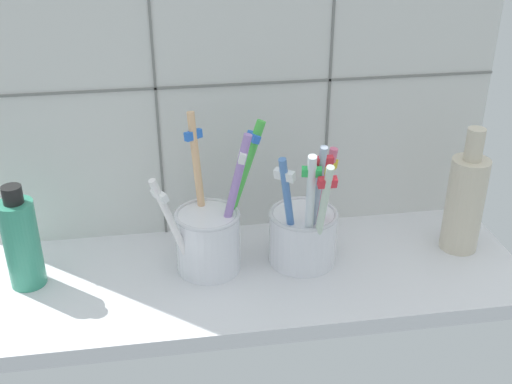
{
  "coord_description": "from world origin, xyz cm",
  "views": [
    {
      "loc": [
        -10.12,
        -63.31,
        46.27
      ],
      "look_at": [
        0.0,
        1.65,
        11.89
      ],
      "focal_mm": 45.08,
      "sensor_mm": 36.0,
      "label": 1
    }
  ],
  "objects_px": {
    "toothbrush_cup_right": "(304,232)",
    "soap_bottle": "(22,242)",
    "toothbrush_cup_left": "(209,234)",
    "ceramic_vase": "(465,201)"
  },
  "relations": [
    {
      "from": "toothbrush_cup_right",
      "to": "toothbrush_cup_left",
      "type": "bearing_deg",
      "value": 177.52
    },
    {
      "from": "toothbrush_cup_right",
      "to": "soap_bottle",
      "type": "xyz_separation_m",
      "value": [
        -0.33,
        0.01,
        0.01
      ]
    },
    {
      "from": "toothbrush_cup_left",
      "to": "toothbrush_cup_right",
      "type": "bearing_deg",
      "value": -2.48
    },
    {
      "from": "toothbrush_cup_left",
      "to": "ceramic_vase",
      "type": "bearing_deg",
      "value": -0.45
    },
    {
      "from": "ceramic_vase",
      "to": "soap_bottle",
      "type": "bearing_deg",
      "value": 179.7
    },
    {
      "from": "ceramic_vase",
      "to": "soap_bottle",
      "type": "xyz_separation_m",
      "value": [
        -0.53,
        0.0,
        -0.01
      ]
    },
    {
      "from": "toothbrush_cup_left",
      "to": "toothbrush_cup_right",
      "type": "height_order",
      "value": "toothbrush_cup_left"
    },
    {
      "from": "toothbrush_cup_right",
      "to": "soap_bottle",
      "type": "bearing_deg",
      "value": 179.09
    },
    {
      "from": "toothbrush_cup_left",
      "to": "ceramic_vase",
      "type": "xyz_separation_m",
      "value": [
        0.32,
        -0.0,
        0.02
      ]
    },
    {
      "from": "toothbrush_cup_right",
      "to": "soap_bottle",
      "type": "relative_size",
      "value": 1.37
    }
  ]
}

